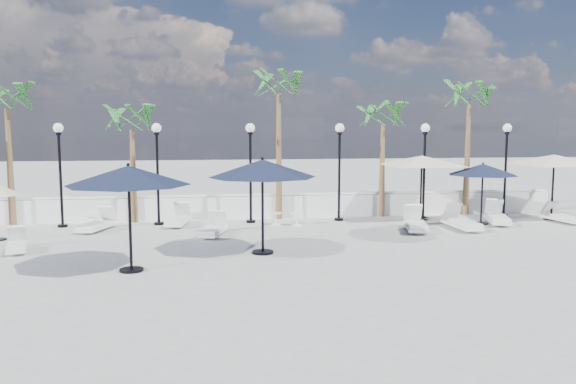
{
  "coord_description": "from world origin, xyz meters",
  "views": [
    {
      "loc": [
        -1.59,
        -15.02,
        3.66
      ],
      "look_at": [
        1.06,
        3.67,
        1.5
      ],
      "focal_mm": 35.0,
      "sensor_mm": 36.0,
      "label": 1
    }
  ],
  "objects": [
    {
      "name": "ground",
      "position": [
        0.0,
        0.0,
        0.0
      ],
      "size": [
        100.0,
        100.0,
        0.0
      ],
      "primitive_type": "plane",
      "color": "#979692",
      "rests_on": "ground"
    },
    {
      "name": "balustrade",
      "position": [
        0.0,
        7.5,
        0.47
      ],
      "size": [
        26.0,
        0.3,
        1.01
      ],
      "color": "white",
      "rests_on": "ground"
    },
    {
      "name": "lamppost_1",
      "position": [
        -7.0,
        6.5,
        2.49
      ],
      "size": [
        0.36,
        0.36,
        3.84
      ],
      "color": "black",
      "rests_on": "ground"
    },
    {
      "name": "lamppost_2",
      "position": [
        -3.5,
        6.5,
        2.49
      ],
      "size": [
        0.36,
        0.36,
        3.84
      ],
      "color": "black",
      "rests_on": "ground"
    },
    {
      "name": "lamppost_3",
      "position": [
        0.0,
        6.5,
        2.49
      ],
      "size": [
        0.36,
        0.36,
        3.84
      ],
      "color": "black",
      "rests_on": "ground"
    },
    {
      "name": "lamppost_4",
      "position": [
        3.5,
        6.5,
        2.49
      ],
      "size": [
        0.36,
        0.36,
        3.84
      ],
      "color": "black",
      "rests_on": "ground"
    },
    {
      "name": "lamppost_5",
      "position": [
        7.0,
        6.5,
        2.49
      ],
      "size": [
        0.36,
        0.36,
        3.84
      ],
      "color": "black",
      "rests_on": "ground"
    },
    {
      "name": "lamppost_6",
      "position": [
        10.5,
        6.5,
        2.49
      ],
      "size": [
        0.36,
        0.36,
        3.84
      ],
      "color": "black",
      "rests_on": "ground"
    },
    {
      "name": "palm_0",
      "position": [
        -9.0,
        7.3,
        4.53
      ],
      "size": [
        2.6,
        2.6,
        5.5
      ],
      "color": "brown",
      "rests_on": "ground"
    },
    {
      "name": "palm_1",
      "position": [
        -4.5,
        7.3,
        3.75
      ],
      "size": [
        2.6,
        2.6,
        4.7
      ],
      "color": "brown",
      "rests_on": "ground"
    },
    {
      "name": "palm_2",
      "position": [
        1.2,
        7.3,
        5.12
      ],
      "size": [
        2.6,
        2.6,
        6.1
      ],
      "color": "brown",
      "rests_on": "ground"
    },
    {
      "name": "palm_3",
      "position": [
        5.5,
        7.3,
        3.95
      ],
      "size": [
        2.6,
        2.6,
        4.9
      ],
      "color": "brown",
      "rests_on": "ground"
    },
    {
      "name": "palm_4",
      "position": [
        9.2,
        7.3,
        4.73
      ],
      "size": [
        2.6,
        2.6,
        5.7
      ],
      "color": "brown",
      "rests_on": "ground"
    },
    {
      "name": "lounger_1",
      "position": [
        -5.56,
        5.51,
        0.24
      ],
      "size": [
        1.2,
        2.02,
        0.72
      ],
      "rotation": [
        0.0,
        0.0,
        -0.33
      ],
      "color": "white",
      "rests_on": "ground"
    },
    {
      "name": "lounger_2",
      "position": [
        -7.3,
        2.34,
        0.21
      ],
      "size": [
        0.94,
        1.71,
        0.61
      ],
      "rotation": [
        0.0,
        0.0,
        0.27
      ],
      "color": "white",
      "rests_on": "ground"
    },
    {
      "name": "lounger_3",
      "position": [
        -1.47,
        3.98,
        0.24
      ],
      "size": [
        1.1,
        1.98,
        0.71
      ],
      "rotation": [
        0.0,
        0.0,
        -0.28
      ],
      "color": "white",
      "rests_on": "ground"
    },
    {
      "name": "lounger_4",
      "position": [
        -2.76,
        6.22,
        0.25
      ],
      "size": [
        0.95,
        2.03,
        0.73
      ],
      "rotation": [
        0.0,
        0.0,
        -0.17
      ],
      "color": "white",
      "rests_on": "ground"
    },
    {
      "name": "lounger_5",
      "position": [
        7.46,
        3.97,
        0.26
      ],
      "size": [
        0.73,
        2.11,
        0.78
      ],
      "rotation": [
        0.0,
        0.0,
        0.02
      ],
      "color": "white",
      "rests_on": "ground"
    },
    {
      "name": "lounger_6",
      "position": [
        5.69,
        3.91,
        0.26
      ],
      "size": [
        1.13,
        2.17,
        0.77
      ],
      "rotation": [
        0.0,
        0.0,
        -0.24
      ],
      "color": "white",
      "rests_on": "ground"
    },
    {
      "name": "lounger_7",
      "position": [
        9.34,
        4.89,
        0.26
      ],
      "size": [
        1.31,
        2.21,
        0.79
      ],
      "rotation": [
        0.0,
        0.0,
        -0.32
      ],
      "color": "white",
      "rests_on": "ground"
    },
    {
      "name": "lounger_8",
      "position": [
        12.0,
        4.81,
        0.23
      ],
      "size": [
        0.84,
        1.87,
        0.67
      ],
      "rotation": [
        0.0,
        0.0,
        0.15
      ],
      "color": "white",
      "rests_on": "ground"
    },
    {
      "name": "side_table_0",
      "position": [
        -5.78,
        6.07,
        0.27
      ],
      "size": [
        0.46,
        0.46,
        0.44
      ],
      "color": "white",
      "rests_on": "ground"
    },
    {
      "name": "side_table_1",
      "position": [
        0.9,
        5.83,
        0.28
      ],
      "size": [
        0.48,
        0.48,
        0.46
      ],
      "color": "white",
      "rests_on": "ground"
    },
    {
      "name": "side_table_2",
      "position": [
        1.67,
        5.52,
        0.3
      ],
      "size": [
        0.51,
        0.51,
        0.5
      ],
      "color": "white",
      "rests_on": "ground"
    },
    {
      "name": "parasol_navy_left",
      "position": [
        -3.6,
        -0.51,
        2.45
      ],
      "size": [
        3.15,
        3.15,
        2.78
      ],
      "color": "black",
      "rests_on": "ground"
    },
    {
      "name": "parasol_navy_mid",
      "position": [
        -0.06,
        1.08,
        2.48
      ],
      "size": [
        3.15,
        3.15,
        2.83
      ],
      "color": "black",
      "rests_on": "ground"
    },
    {
      "name": "parasol_navy_right",
      "position": [
        8.7,
        4.93,
        2.08
      ],
      "size": [
        2.64,
        2.64,
        2.37
      ],
      "color": "black",
      "rests_on": "ground"
    },
    {
      "name": "parasol_cream_sq_a",
      "position": [
        6.77,
        6.2,
        2.55
      ],
      "size": [
        5.62,
        5.62,
        2.76
      ],
      "color": "black",
      "rests_on": "ground"
    },
    {
      "name": "parasol_cream_sq_b",
      "position": [
        12.0,
        5.52,
        2.59
      ],
      "size": [
        5.6,
        5.6,
        2.8
      ],
      "color": "black",
      "rests_on": "ground"
    }
  ]
}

